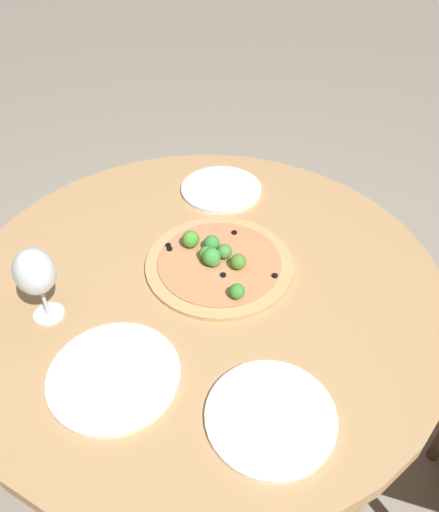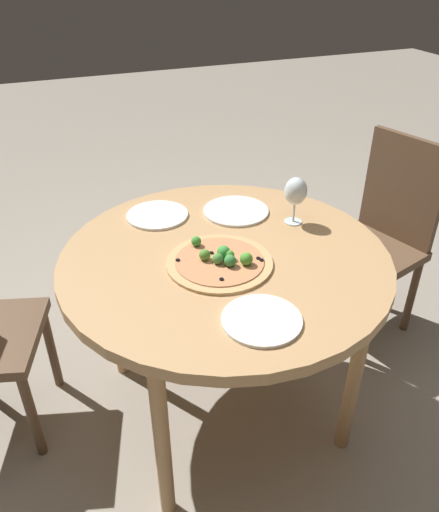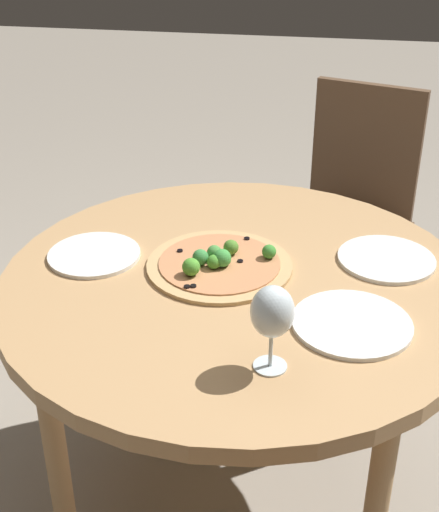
{
  "view_description": "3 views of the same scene",
  "coord_description": "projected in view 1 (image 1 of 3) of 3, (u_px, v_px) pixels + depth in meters",
  "views": [
    {
      "loc": [
        -0.81,
        -0.05,
        1.53
      ],
      "look_at": [
        0.05,
        -0.04,
        0.76
      ],
      "focal_mm": 35.0,
      "sensor_mm": 36.0,
      "label": 1
    },
    {
      "loc": [
        1.3,
        -0.54,
        1.62
      ],
      "look_at": [
        0.05,
        -0.04,
        0.76
      ],
      "focal_mm": 35.0,
      "sensor_mm": 36.0,
      "label": 2
    },
    {
      "loc": [
        -0.2,
        1.4,
        1.58
      ],
      "look_at": [
        0.05,
        -0.04,
        0.76
      ],
      "focal_mm": 50.0,
      "sensor_mm": 36.0,
      "label": 3
    }
  ],
  "objects": [
    {
      "name": "plate_near",
      "position": [
        221.0,
        189.0,
        1.4
      ],
      "size": [
        0.22,
        0.22,
        0.01
      ],
      "color": "white",
      "rests_on": "dining_table"
    },
    {
      "name": "ground_plane",
      "position": [
        207.0,
        439.0,
        1.62
      ],
      "size": [
        12.0,
        12.0,
        0.0
      ],
      "primitive_type": "plane",
      "color": "gray"
    },
    {
      "name": "dining_table",
      "position": [
        203.0,
        299.0,
        1.18
      ],
      "size": [
        1.11,
        1.11,
        0.73
      ],
      "color": "tan",
      "rests_on": "ground_plane"
    },
    {
      "name": "plate_side",
      "position": [
        114.0,
        375.0,
        0.94
      ],
      "size": [
        0.25,
        0.25,
        0.01
      ],
      "color": "white",
      "rests_on": "dining_table"
    },
    {
      "name": "wine_glass",
      "position": [
        35.0,
        273.0,
        0.97
      ],
      "size": [
        0.08,
        0.08,
        0.18
      ],
      "color": "silver",
      "rests_on": "dining_table"
    },
    {
      "name": "plate_far",
      "position": [
        271.0,
        416.0,
        0.87
      ],
      "size": [
        0.23,
        0.23,
        0.01
      ],
      "color": "white",
      "rests_on": "dining_table"
    },
    {
      "name": "pizza",
      "position": [
        218.0,
        262.0,
        1.16
      ],
      "size": [
        0.35,
        0.35,
        0.06
      ],
      "color": "tan",
      "rests_on": "dining_table"
    }
  ]
}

